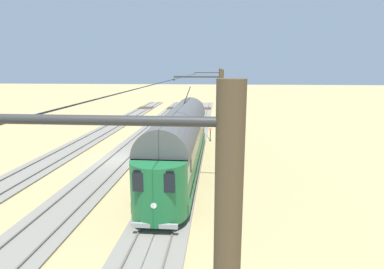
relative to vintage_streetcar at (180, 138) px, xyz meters
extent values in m
plane|color=tan|center=(5.00, -1.71, -2.26)|extent=(220.00, 220.00, 0.00)
cube|color=slate|center=(0.00, -1.71, -2.21)|extent=(2.80, 80.00, 0.10)
cube|color=#59544C|center=(0.72, -1.71, -2.12)|extent=(0.07, 80.00, 0.08)
cube|color=#59544C|center=(-0.72, -1.71, -2.12)|extent=(0.07, 80.00, 0.08)
cube|color=#47331E|center=(0.00, -33.71, -2.16)|extent=(2.50, 0.24, 0.08)
cube|color=#47331E|center=(0.00, -33.06, -2.16)|extent=(2.50, 0.24, 0.08)
cube|color=#47331E|center=(0.00, -32.41, -2.16)|extent=(2.50, 0.24, 0.08)
cube|color=#47331E|center=(0.00, -31.76, -2.16)|extent=(2.50, 0.24, 0.08)
cube|color=#47331E|center=(0.00, -31.11, -2.16)|extent=(2.50, 0.24, 0.08)
cube|color=slate|center=(5.00, -1.71, -2.21)|extent=(2.80, 80.00, 0.10)
cube|color=#59544C|center=(5.72, -1.71, -2.12)|extent=(0.07, 80.00, 0.08)
cube|color=#59544C|center=(4.28, -1.71, -2.12)|extent=(0.07, 80.00, 0.08)
cube|color=#47331E|center=(5.00, -33.71, -2.16)|extent=(2.50, 0.24, 0.08)
cube|color=#47331E|center=(5.00, -33.06, -2.16)|extent=(2.50, 0.24, 0.08)
cube|color=#47331E|center=(5.00, -32.41, -2.16)|extent=(2.50, 0.24, 0.08)
cube|color=#47331E|center=(5.00, -31.76, -2.16)|extent=(2.50, 0.24, 0.08)
cube|color=#47331E|center=(5.00, -31.11, -2.16)|extent=(2.50, 0.24, 0.08)
cube|color=slate|center=(10.00, -1.71, -2.21)|extent=(2.80, 80.00, 0.10)
cube|color=#59544C|center=(10.72, -1.71, -2.12)|extent=(0.07, 80.00, 0.08)
cube|color=#59544C|center=(9.28, -1.71, -2.12)|extent=(0.07, 80.00, 0.08)
cube|color=#47331E|center=(10.00, -33.71, -2.16)|extent=(2.50, 0.24, 0.08)
cube|color=#47331E|center=(10.00, -33.06, -2.16)|extent=(2.50, 0.24, 0.08)
cube|color=#47331E|center=(10.00, -32.41, -2.16)|extent=(2.50, 0.24, 0.08)
cube|color=#47331E|center=(10.00, -31.76, -2.16)|extent=(2.50, 0.24, 0.08)
cube|color=#47331E|center=(10.00, -31.11, -2.16)|extent=(2.50, 0.24, 0.08)
cube|color=#196033|center=(0.00, -0.01, -1.56)|extent=(2.65, 15.46, 0.55)
cube|color=#196033|center=(0.00, -0.01, -0.81)|extent=(2.55, 15.46, 0.95)
cube|color=#B7C699|center=(0.00, -0.01, 0.19)|extent=(2.55, 15.46, 1.05)
cylinder|color=#4C4C4C|center=(0.00, -0.01, 0.72)|extent=(2.65, 15.15, 2.65)
cylinder|color=#196033|center=(0.00, 7.67, -0.56)|extent=(2.55, 2.55, 2.55)
cylinder|color=#196033|center=(0.00, -7.68, -0.56)|extent=(2.55, 2.55, 2.55)
cube|color=black|center=(0.00, 8.81, 0.45)|extent=(1.63, 0.08, 0.36)
cube|color=black|center=(0.00, 8.84, 0.14)|extent=(1.73, 0.06, 0.80)
cube|color=black|center=(1.29, -0.01, 0.19)|extent=(0.04, 12.98, 0.80)
cube|color=black|center=(-1.30, -0.01, 0.19)|extent=(0.04, 12.98, 0.80)
cylinder|color=silver|center=(0.00, 8.93, -0.81)|extent=(0.24, 0.06, 0.24)
cube|color=gray|center=(0.00, 8.87, -1.73)|extent=(1.94, 0.12, 0.20)
cylinder|color=black|center=(0.00, -4.90, 2.51)|extent=(0.07, 5.16, 1.01)
cylinder|color=black|center=(0.72, 4.94, -1.70)|extent=(0.10, 0.76, 0.76)
cylinder|color=black|center=(-0.72, 4.94, -1.70)|extent=(0.10, 0.76, 0.76)
cylinder|color=black|center=(0.72, -4.95, -1.70)|extent=(0.10, 0.76, 0.76)
cylinder|color=black|center=(-0.72, -4.95, -1.70)|extent=(0.10, 0.76, 0.76)
cylinder|color=#4C3D28|center=(-2.66, -12.07, 1.15)|extent=(0.28, 0.28, 6.82)
cylinder|color=#2D2D2D|center=(-1.33, -12.07, 4.16)|extent=(2.66, 0.10, 0.10)
sphere|color=#334733|center=(0.00, -12.07, 4.01)|extent=(0.16, 0.16, 0.16)
cylinder|color=#4C3D28|center=(-2.66, 2.79, 1.15)|extent=(0.28, 0.28, 6.82)
cylinder|color=#2D2D2D|center=(-1.33, 2.79, 4.16)|extent=(2.66, 0.10, 0.10)
sphere|color=#334733|center=(0.00, 2.79, 4.01)|extent=(0.16, 0.16, 0.16)
cylinder|color=#2D2D2D|center=(-1.33, 17.64, 4.16)|extent=(2.66, 0.10, 0.10)
cylinder|color=black|center=(0.00, 2.79, 4.01)|extent=(0.03, 33.71, 0.03)
cylinder|color=black|center=(-1.33, -12.07, 4.16)|extent=(2.66, 0.02, 0.02)
cylinder|color=black|center=(-1.80, -8.64, -1.71)|extent=(0.08, 0.08, 1.10)
cylinder|color=red|center=(-1.80, -8.64, -1.04)|extent=(0.30, 0.30, 0.03)
cylinder|color=#262626|center=(-1.62, -8.64, -1.91)|extent=(0.33, 0.04, 0.54)
camera|label=1|loc=(-2.55, 20.53, 4.66)|focal=29.29mm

